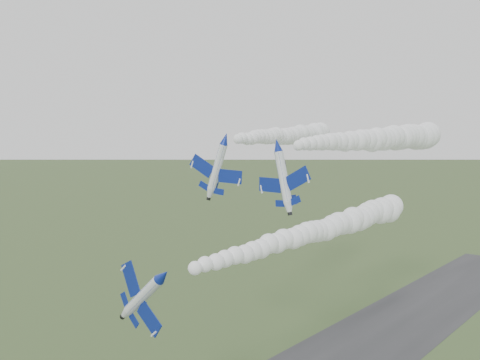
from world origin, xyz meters
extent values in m
cylinder|color=white|center=(4.49, -10.53, 29.11)|extent=(2.24, 7.90, 1.97)
cone|color=navy|center=(4.32, -15.47, 29.11)|extent=(2.04, 2.12, 1.97)
cone|color=white|center=(4.66, -5.78, 29.11)|extent=(2.03, 1.75, 1.97)
cylinder|color=black|center=(4.69, -4.85, 29.11)|extent=(1.02, 0.59, 1.00)
ellipsoid|color=black|center=(4.82, -12.56, 29.45)|extent=(1.41, 2.73, 1.31)
cube|color=navy|center=(2.62, -9.72, 31.17)|extent=(2.93, 2.34, 3.38)
cube|color=navy|center=(6.20, -9.84, 26.88)|extent=(2.93, 2.34, 3.38)
cube|color=navy|center=(3.67, -6.58, 30.26)|extent=(1.30, 1.07, 1.49)
cube|color=navy|center=(5.58, -6.65, 27.97)|extent=(1.30, 1.07, 1.49)
cube|color=navy|center=(5.55, -6.87, 29.89)|extent=(1.70, 1.55, 1.40)
cylinder|color=white|center=(-10.11, 17.15, 45.07)|extent=(3.95, 8.29, 1.81)
cone|color=navy|center=(-8.72, 12.23, 45.07)|extent=(2.32, 2.53, 1.81)
cone|color=white|center=(-11.45, 21.88, 45.07)|extent=(2.22, 2.16, 1.81)
cylinder|color=black|center=(-11.71, 22.81, 45.07)|extent=(1.04, 0.81, 0.92)
ellipsoid|color=black|center=(-9.39, 15.19, 45.59)|extent=(1.92, 3.00, 1.21)
cube|color=navy|center=(-13.02, 17.13, 45.79)|extent=(4.74, 3.39, 1.45)
cube|color=navy|center=(-7.71, 18.63, 44.07)|extent=(4.74, 3.39, 1.45)
cube|color=navy|center=(-12.63, 20.65, 45.53)|extent=(2.09, 1.53, 0.67)
cube|color=navy|center=(-9.80, 21.45, 44.61)|extent=(2.09, 1.53, 0.67)
cube|color=navy|center=(-10.79, 20.93, 46.27)|extent=(1.13, 1.69, 2.06)
cylinder|color=white|center=(1.24, 16.90, 44.10)|extent=(2.21, 8.19, 1.75)
cone|color=navy|center=(0.95, 11.80, 44.10)|extent=(1.87, 2.22, 1.75)
cone|color=white|center=(1.53, 21.81, 44.10)|extent=(1.85, 1.83, 1.75)
cylinder|color=black|center=(1.58, 22.77, 44.10)|extent=(0.92, 0.63, 0.89)
ellipsoid|color=black|center=(1.00, 14.83, 44.63)|extent=(1.32, 2.84, 1.17)
cube|color=navy|center=(-1.48, 17.83, 43.27)|extent=(4.47, 2.56, 1.18)
cube|color=navy|center=(4.13, 17.51, 44.64)|extent=(4.47, 2.56, 1.18)
cube|color=navy|center=(-0.02, 21.03, 43.73)|extent=(1.95, 1.17, 0.55)
cube|color=navy|center=(2.97, 20.86, 44.46)|extent=(1.95, 1.17, 0.55)
cube|color=navy|center=(1.17, 20.73, 45.32)|extent=(0.70, 1.58, 2.09)
camera|label=1|loc=(51.34, -52.37, 45.74)|focal=40.00mm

